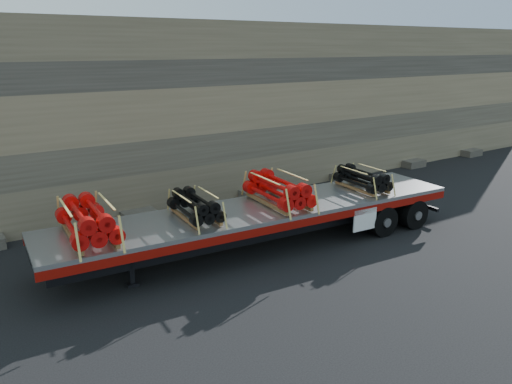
# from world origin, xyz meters

# --- Properties ---
(ground) EXTENTS (120.00, 120.00, 0.00)m
(ground) POSITION_xyz_m (0.00, 0.00, 0.00)
(ground) COLOR black
(ground) RESTS_ON ground
(rock_wall) EXTENTS (44.00, 3.00, 7.00)m
(rock_wall) POSITION_xyz_m (0.00, 6.50, 3.50)
(rock_wall) COLOR #7A6B54
(rock_wall) RESTS_ON ground
(trailer) EXTENTS (13.40, 3.46, 1.33)m
(trailer) POSITION_xyz_m (-0.72, 0.13, 0.66)
(trailer) COLOR #9DA0A4
(trailer) RESTS_ON ground
(bundle_front) EXTENTS (1.40, 2.54, 0.87)m
(bundle_front) POSITION_xyz_m (-5.85, 0.48, 1.76)
(bundle_front) COLOR red
(bundle_front) RESTS_ON trailer
(bundle_midfront) EXTENTS (1.12, 2.03, 0.70)m
(bundle_midfront) POSITION_xyz_m (-2.91, 0.28, 1.67)
(bundle_midfront) COLOR black
(bundle_midfront) RESTS_ON trailer
(bundle_midrear) EXTENTS (1.38, 2.50, 0.86)m
(bundle_midrear) POSITION_xyz_m (-0.14, 0.09, 1.75)
(bundle_midrear) COLOR red
(bundle_midrear) RESTS_ON trailer
(bundle_rear) EXTENTS (1.11, 2.02, 0.69)m
(bundle_rear) POSITION_xyz_m (3.25, -0.15, 1.67)
(bundle_rear) COLOR black
(bundle_rear) RESTS_ON trailer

